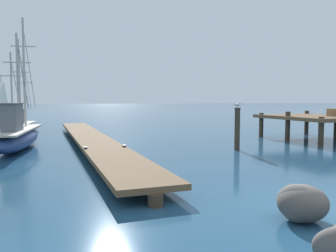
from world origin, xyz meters
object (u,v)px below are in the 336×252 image
object	(u,v)px
perched_seagull	(238,105)
distant_sailboat	(2,102)
fishing_boat_0	(20,126)
mooring_piling	(237,128)
fishing_boat_2	(18,136)
shore_rock_near_right	(301,204)

from	to	relation	value
perched_seagull	distant_sailboat	distance (m)	27.11
fishing_boat_0	distant_sailboat	size ratio (longest dim) A/B	1.70
fishing_boat_0	mooring_piling	bearing A→B (deg)	-47.03
fishing_boat_2	shore_rock_near_right	bearing A→B (deg)	-62.31
perched_seagull	fishing_boat_2	bearing A→B (deg)	161.29
shore_rock_near_right	distant_sailboat	xyz separation A→B (m)	(-10.06, 32.47, 1.80)
mooring_piling	distant_sailboat	xyz separation A→B (m)	(-13.66, 23.43, 1.10)
shore_rock_near_right	distant_sailboat	size ratio (longest dim) A/B	0.30
distant_sailboat	shore_rock_near_right	bearing A→B (deg)	-72.79
fishing_boat_0	perched_seagull	bearing A→B (deg)	-47.02
fishing_boat_2	shore_rock_near_right	distance (m)	14.10
distant_sailboat	fishing_boat_0	bearing A→B (deg)	-76.79
fishing_boat_0	perched_seagull	world-z (taller)	fishing_boat_0
fishing_boat_0	mooring_piling	size ratio (longest dim) A/B	4.00
shore_rock_near_right	fishing_boat_2	bearing A→B (deg)	117.69
fishing_boat_0	fishing_boat_2	distance (m)	8.30
perched_seagull	distant_sailboat	world-z (taller)	distant_sailboat
mooring_piling	distant_sailboat	size ratio (longest dim) A/B	0.42
fishing_boat_2	perched_seagull	world-z (taller)	fishing_boat_2
fishing_boat_2	mooring_piling	bearing A→B (deg)	-18.73
perched_seagull	shore_rock_near_right	xyz separation A→B (m)	(-3.60, -9.05, -1.83)
perched_seagull	distant_sailboat	size ratio (longest dim) A/B	0.08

